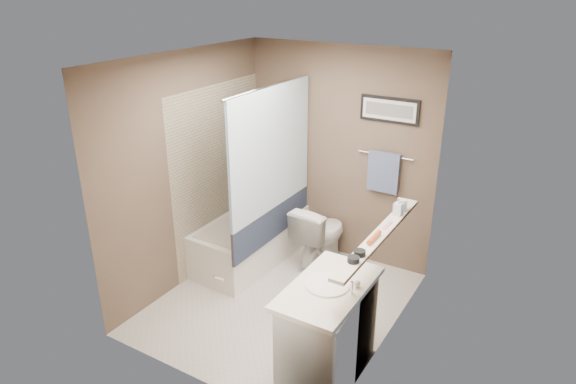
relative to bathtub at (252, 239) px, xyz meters
The scene contains 33 objects.
ground 0.99m from the bathtub, 38.23° to the right, with size 2.50×2.50×0.00m, color beige.
ceiling 2.33m from the bathtub, 38.23° to the right, with size 2.20×2.50×0.04m, color white.
wall_back 1.37m from the bathtub, 40.43° to the left, with size 2.20×0.04×2.40m, color brown.
wall_front 2.19m from the bathtub, 67.61° to the right, with size 2.20×0.04×2.40m, color brown.
wall_left 1.17m from the bathtub, 119.18° to the right, with size 0.04×2.50×2.40m, color brown.
wall_right 2.14m from the bathtub, 17.90° to the right, with size 0.04×2.50×2.40m, color brown.
tile_surround 0.83m from the bathtub, 165.11° to the right, with size 0.02×1.55×2.00m, color tan.
curtain_rod 1.84m from the bathtub, 14.56° to the right, with size 0.02×0.02×1.55m, color silver.
curtain_upper 1.21m from the bathtub, 14.56° to the right, with size 0.03×1.45×1.28m, color white.
curtain_lower 0.49m from the bathtub, 14.56° to the right, with size 0.03×1.45×0.36m, color #273149.
mirror 2.41m from the bathtub, 21.93° to the right, with size 0.02×1.60×1.00m, color silver.
shelf 2.11m from the bathtub, 22.54° to the right, with size 0.12×1.60×0.03m, color silver.
towel_bar 1.78m from the bathtub, 25.64° to the left, with size 0.02×0.02×0.60m, color silver.
towel 1.68m from the bathtub, 24.92° to the left, with size 0.34×0.05×0.44m, color #7C8EB5.
art_frame 2.11m from the bathtub, 26.25° to the left, with size 0.62×0.03×0.26m, color black.
art_mat 2.10m from the bathtub, 25.75° to the left, with size 0.56×0.00×0.20m, color white.
art_image 2.10m from the bathtub, 25.64° to the left, with size 0.50×0.00×0.13m, color #595959.
door 2.37m from the bathtub, 54.65° to the right, with size 0.80×0.02×2.00m, color silver.
door_handle 2.16m from the bathtub, 61.42° to the right, with size 0.02×0.02×0.10m, color silver.
bathtub is the anchor object (origin of this frame).
tub_rim 0.25m from the bathtub, behind, with size 0.56×1.36×0.02m, color beige.
toilet 0.80m from the bathtub, 22.13° to the left, with size 0.41×0.72×0.73m, color white.
vanity 2.03m from the bathtub, 37.87° to the right, with size 0.50×0.90×0.80m, color silver.
countertop 2.10m from the bathtub, 38.04° to the right, with size 0.54×0.96×0.04m, color white.
sink_basin 2.10m from the bathtub, 38.22° to the right, with size 0.34×0.34×0.01m, color white.
faucet_spout 2.26m from the bathtub, 34.95° to the right, with size 0.02×0.02×0.10m, color white.
faucet_knob 2.20m from the bathtub, 32.73° to the right, with size 0.05×0.05×0.05m, color silver.
candle_bowl_near 2.35m from the bathtub, 35.07° to the right, with size 0.09×0.09×0.04m, color black.
candle_bowl_far 2.30m from the bathtub, 32.60° to the right, with size 0.09×0.09×0.04m, color black.
hair_brush_front 2.17m from the bathtub, 25.69° to the right, with size 0.04×0.04×0.22m, color #C24E1B.
pink_comb 2.07m from the bathtub, 17.67° to the right, with size 0.03×0.16×0.01m, color pink.
glass_jar 2.02m from the bathtub, ahead, with size 0.08×0.08×0.10m, color silver.
soap_bottle 2.04m from the bathtub, 10.02° to the right, with size 0.07×0.07×0.16m, color #999999.
Camera 1 is at (2.28, -3.67, 3.01)m, focal length 32.00 mm.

